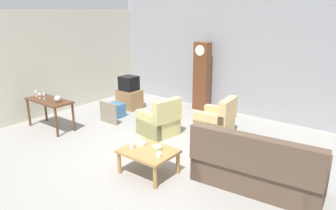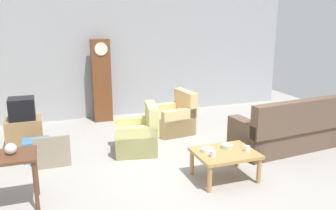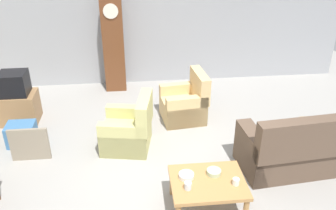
# 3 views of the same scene
# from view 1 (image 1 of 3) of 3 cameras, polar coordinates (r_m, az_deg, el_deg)

# --- Properties ---
(ground_plane) EXTENTS (10.40, 10.40, 0.00)m
(ground_plane) POSITION_cam_1_polar(r_m,az_deg,el_deg) (6.52, -1.62, -9.16)
(ground_plane) COLOR #999691
(garage_door_wall) EXTENTS (8.40, 0.16, 3.20)m
(garage_door_wall) POSITION_cam_1_polar(r_m,az_deg,el_deg) (9.02, 13.03, 8.51)
(garage_door_wall) COLOR #9EA0A5
(garage_door_wall) RESTS_ON ground_plane
(pegboard_wall_left) EXTENTS (0.12, 6.40, 2.88)m
(pegboard_wall_left) POSITION_cam_1_polar(r_m,az_deg,el_deg) (9.42, -20.49, 7.24)
(pegboard_wall_left) COLOR beige
(pegboard_wall_left) RESTS_ON ground_plane
(couch_floral) EXTENTS (2.17, 1.07, 1.04)m
(couch_floral) POSITION_cam_1_polar(r_m,az_deg,el_deg) (5.47, 15.86, -11.13)
(couch_floral) COLOR brown
(couch_floral) RESTS_ON ground_plane
(armchair_olive_near) EXTENTS (0.91, 0.89, 0.92)m
(armchair_olive_near) POSITION_cam_1_polar(r_m,az_deg,el_deg) (7.42, -1.55, -3.20)
(armchair_olive_near) COLOR #CCC67A
(armchair_olive_near) RESTS_ON ground_plane
(armchair_olive_far) EXTENTS (0.87, 0.84, 0.92)m
(armchair_olive_far) POSITION_cam_1_polar(r_m,az_deg,el_deg) (7.53, 8.83, -3.12)
(armchair_olive_far) COLOR #DFB97C
(armchair_olive_far) RESTS_ON ground_plane
(coffee_table_wood) EXTENTS (0.96, 0.76, 0.46)m
(coffee_table_wood) POSITION_cam_1_polar(r_m,az_deg,el_deg) (5.70, -3.61, -8.84)
(coffee_table_wood) COLOR #B27F47
(coffee_table_wood) RESTS_ON ground_plane
(console_table_dark) EXTENTS (1.30, 0.56, 0.75)m
(console_table_dark) POSITION_cam_1_polar(r_m,az_deg,el_deg) (8.24, -20.86, 0.19)
(console_table_dark) COLOR #56331E
(console_table_dark) RESTS_ON ground_plane
(grandfather_clock) EXTENTS (0.44, 0.30, 1.99)m
(grandfather_clock) POSITION_cam_1_polar(r_m,az_deg,el_deg) (9.20, 6.18, 5.22)
(grandfather_clock) COLOR brown
(grandfather_clock) RESTS_ON ground_plane
(tv_stand_cabinet) EXTENTS (0.68, 0.52, 0.56)m
(tv_stand_cabinet) POSITION_cam_1_polar(r_m,az_deg,el_deg) (9.49, -7.05, 1.07)
(tv_stand_cabinet) COLOR #997047
(tv_stand_cabinet) RESTS_ON ground_plane
(tv_crt) EXTENTS (0.48, 0.44, 0.42)m
(tv_crt) POSITION_cam_1_polar(r_m,az_deg,el_deg) (9.36, -7.16, 3.96)
(tv_crt) COLOR black
(tv_crt) RESTS_ON tv_stand_cabinet
(framed_picture_leaning) EXTENTS (0.60, 0.05, 0.56)m
(framed_picture_leaning) POSITION_cam_1_polar(r_m,az_deg,el_deg) (8.32, -10.82, -1.43)
(framed_picture_leaning) COLOR gray
(framed_picture_leaning) RESTS_ON ground_plane
(storage_box_blue) EXTENTS (0.46, 0.37, 0.37)m
(storage_box_blue) POSITION_cam_1_polar(r_m,az_deg,el_deg) (8.83, -9.60, -0.91)
(storage_box_blue) COLOR teal
(storage_box_blue) RESTS_ON ground_plane
(glass_dome_cloche) EXTENTS (0.15, 0.15, 0.15)m
(glass_dome_cloche) POSITION_cam_1_polar(r_m,az_deg,el_deg) (7.93, -19.54, 1.09)
(glass_dome_cloche) COLOR silver
(glass_dome_cloche) RESTS_ON console_table_dark
(cup_white_porcelain) EXTENTS (0.09, 0.09, 0.09)m
(cup_white_porcelain) POSITION_cam_1_polar(r_m,az_deg,el_deg) (5.39, -1.68, -9.13)
(cup_white_porcelain) COLOR white
(cup_white_porcelain) RESTS_ON coffee_table_wood
(cup_blue_rimmed) EXTENTS (0.09, 0.09, 0.10)m
(cup_blue_rimmed) POSITION_cam_1_polar(r_m,az_deg,el_deg) (5.74, -6.59, -7.45)
(cup_blue_rimmed) COLOR silver
(cup_blue_rimmed) RESTS_ON coffee_table_wood
(bowl_white_stacked) EXTENTS (0.20, 0.20, 0.06)m
(bowl_white_stacked) POSITION_cam_1_polar(r_m,az_deg,el_deg) (5.89, -4.99, -6.98)
(bowl_white_stacked) COLOR white
(bowl_white_stacked) RESTS_ON coffee_table_wood
(bowl_shallow_green) EXTENTS (0.19, 0.19, 0.06)m
(bowl_shallow_green) POSITION_cam_1_polar(r_m,az_deg,el_deg) (5.68, -2.00, -7.80)
(bowl_shallow_green) COLOR #B2C69E
(bowl_shallow_green) RESTS_ON coffee_table_wood
(wine_glass_tall) EXTENTS (0.07, 0.07, 0.20)m
(wine_glass_tall) POSITION_cam_1_polar(r_m,az_deg,el_deg) (8.59, -22.98, 2.29)
(wine_glass_tall) COLOR silver
(wine_glass_tall) RESTS_ON console_table_dark
(wine_glass_mid) EXTENTS (0.08, 0.08, 0.16)m
(wine_glass_mid) POSITION_cam_1_polar(r_m,az_deg,el_deg) (8.39, -22.42, 1.84)
(wine_glass_mid) COLOR silver
(wine_glass_mid) RESTS_ON console_table_dark
(wine_glass_short) EXTENTS (0.06, 0.06, 0.20)m
(wine_glass_short) POSITION_cam_1_polar(r_m,az_deg,el_deg) (8.26, -21.75, 1.85)
(wine_glass_short) COLOR silver
(wine_glass_short) RESTS_ON console_table_dark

